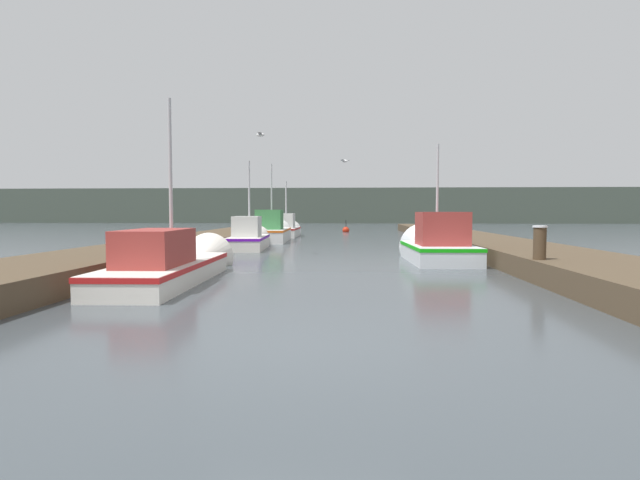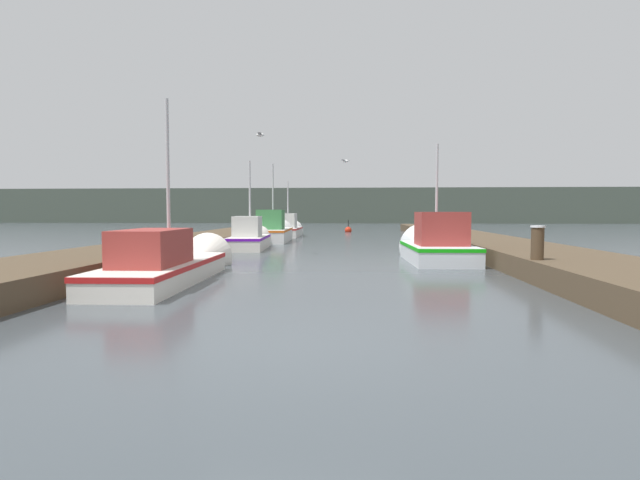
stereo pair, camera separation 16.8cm
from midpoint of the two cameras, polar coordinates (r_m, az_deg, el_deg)
name	(u,v)px [view 1 (the left image)]	position (r m, az deg, el deg)	size (l,w,h in m)	color
ground_plane	(301,348)	(5.82, -3.05, -12.21)	(200.00, 200.00, 0.00)	#3D4449
dock_left	(204,241)	(22.58, -13.28, -0.08)	(2.87, 40.00, 0.50)	#4C3D2B
dock_right	(476,242)	(22.24, 17.16, -0.19)	(2.87, 40.00, 0.50)	#4C3D2B
distant_shore_ridge	(347,206)	(71.23, 3.03, 3.89)	(120.00, 16.00, 4.50)	#424C42
fishing_boat_0	(177,263)	(11.95, -16.41, -2.51)	(1.66, 6.18, 4.50)	silver
fishing_boat_1	(435,246)	(16.03, 12.77, -0.65)	(1.95, 4.53, 4.18)	silver
fishing_boat_2	(250,238)	(21.08, -8.21, 0.22)	(1.65, 4.77, 3.99)	silver
fishing_boat_3	(272,231)	(26.16, -5.66, 1.00)	(1.89, 5.74, 4.44)	silver
fishing_boat_4	(286,229)	(30.80, -4.01, 1.26)	(1.55, 4.83, 3.79)	silver
mooring_piling_0	(539,254)	(11.83, 23.42, -1.46)	(0.31, 0.31, 1.24)	#473523
mooring_piling_1	(266,229)	(29.49, -6.41, 1.30)	(0.36, 0.36, 1.04)	#473523
channel_buoy	(346,230)	(37.00, 2.85, 1.14)	(0.51, 0.51, 1.01)	red
seagull_lead	(261,135)	(17.43, -7.10, 11.85)	(0.29, 0.55, 0.12)	white
seagull_1	(345,161)	(21.89, 2.63, 9.01)	(0.41, 0.52, 0.12)	white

